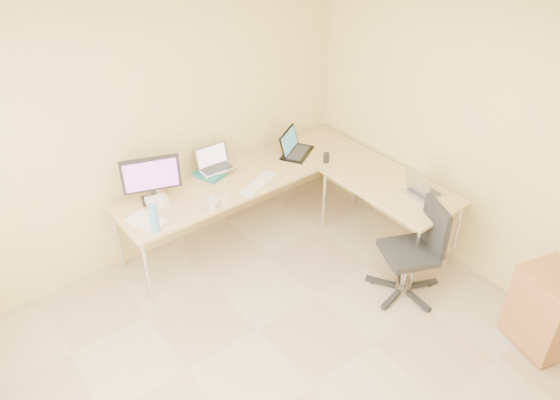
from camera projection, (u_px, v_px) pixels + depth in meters
floor at (312, 386)px, 4.10m from camera, size 4.50×4.50×0.00m
ceiling at (330, 51)px, 2.64m from camera, size 4.50×4.50×0.00m
wall_back at (153, 128)px, 4.84m from camera, size 4.50×0.00×4.50m
wall_right at (510, 154)px, 4.44m from camera, size 0.00×4.50×4.50m
desk_main at (248, 205)px, 5.47m from camera, size 2.65×0.70×0.73m
desk_return at (387, 216)px, 5.31m from camera, size 0.70×1.30×0.73m
monitor at (152, 180)px, 4.77m from camera, size 0.54×0.33×0.44m
book_stack at (209, 174)px, 5.23m from camera, size 0.28×0.32×0.05m
laptop_center at (216, 159)px, 5.20m from camera, size 0.36×0.28×0.22m
laptop_black at (297, 143)px, 5.55m from camera, size 0.49×0.45×0.25m
keyboard at (259, 183)px, 5.11m from camera, size 0.49×0.30×0.02m
mouse at (263, 182)px, 5.12m from camera, size 0.12×0.09×0.04m
mug at (213, 204)px, 4.75m from camera, size 0.11×0.11×0.10m
cd_stack at (223, 198)px, 4.90m from camera, size 0.13×0.13×0.03m
water_bottle at (154, 219)px, 4.44m from camera, size 0.10×0.10×0.26m
papers at (146, 221)px, 4.63m from camera, size 0.31×0.37×0.01m
white_box at (157, 201)px, 4.82m from camera, size 0.21×0.17×0.07m
desk_fan at (155, 184)px, 4.88m from camera, size 0.25×0.25×0.25m
black_cup at (326, 158)px, 5.44m from camera, size 0.06×0.06×0.10m
laptop_return at (426, 183)px, 4.92m from camera, size 0.38×0.31×0.24m
office_chair at (409, 248)px, 4.69m from camera, size 0.74×0.74×0.93m
cabinet at (548, 310)px, 4.26m from camera, size 0.52×0.59×0.69m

